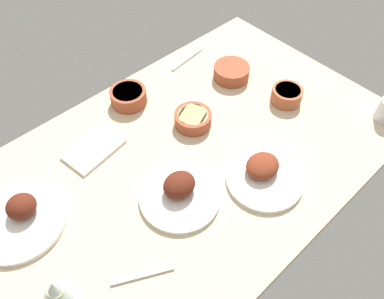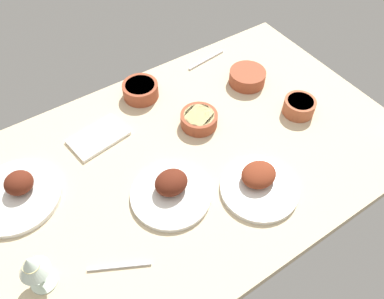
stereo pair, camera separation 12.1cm
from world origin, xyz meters
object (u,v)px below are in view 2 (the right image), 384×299
Objects in this scene: plate_near_viewer at (17,193)px; fork_loose at (120,266)px; plate_far_side at (171,190)px; bowl_cream at (141,90)px; bowl_onions at (247,77)px; bowl_pasta at (199,119)px; plate_center_main at (259,183)px; folded_napkin at (98,137)px; wine_glass at (32,266)px; spoon_loose at (206,60)px; bowl_sauce at (299,106)px.

plate_near_viewer reaches higher than fork_loose.
bowl_cream is (13.22, 42.95, 0.83)cm from plate_far_side.
plate_near_viewer is at bearing -178.52° from bowl_onions.
fork_loose is (-36.43, -54.66, -2.63)cm from bowl_cream.
bowl_pasta is at bearing 61.22° from fork_loose.
bowl_cream is at bearing 83.86° from fork_loose.
bowl_cream is at bearing 19.23° from plate_near_viewer.
plate_center_main is 1.81× the size of bowl_cream.
plate_near_viewer is 1.44× the size of folded_napkin.
plate_near_viewer is at bearing -160.77° from bowl_cream.
fork_loose is (17.87, -7.29, -9.53)cm from wine_glass.
fork_loose is at bearing 179.01° from plate_center_main.
plate_near_viewer is 30.66cm from folded_napkin.
bowl_pasta is at bearing 44.00° from spoon_loose.
folded_napkin is at bearing 49.07° from wine_glass.
fork_loose is 90.17cm from spoon_loose.
bowl_onions reaches higher than bowl_pasta.
bowl_sauce is 57.59cm from bowl_cream.
bowl_pasta is (61.76, -5.70, 0.78)cm from plate_near_viewer.
plate_far_side is 42.03cm from wine_glass.
wine_glass is at bearing -174.78° from bowl_sauce.
plate_near_viewer is at bearing 174.73° from bowl_pasta.
bowl_sauce reaches higher than folded_napkin.
wine_glass reaches higher than plate_center_main.
bowl_sauce reaches higher than fork_loose.
plate_center_main is 46.75cm from fork_loose.
plate_far_side reaches higher than fork_loose.
wine_glass is (-97.13, -8.87, 6.91)cm from bowl_sauce.
wine_glass reaches higher than plate_far_side.
plate_center_main is at bearing 26.55° from fork_loose.
plate_far_side is at bearing -32.74° from plate_near_viewer.
plate_far_side is 1.76× the size of bowl_onions.
bowl_cream reaches higher than bowl_onions.
folded_napkin is at bearing 105.44° from plate_far_side.
bowl_onions is (-5.19, 22.73, -0.17)cm from bowl_sauce.
spoon_loose is at bearing 45.80° from plate_far_side.
bowl_cream reaches higher than bowl_pasta.
plate_far_side is 30.02cm from bowl_pasta.
bowl_onions is 60.14cm from folded_napkin.
wine_glass is at bearing -94.76° from plate_near_viewer.
bowl_cream is at bearing 112.57° from bowl_pasta.
fork_loose is at bearing -146.32° from bowl_pasta.
wine_glass reaches higher than bowl_cream.
bowl_onions is at bearing 28.11° from plate_far_side.
folded_napkin is 1.12× the size of fork_loose.
wine_glass is at bearing -138.90° from bowl_cream.
bowl_sauce reaches higher than spoon_loose.
wine_glass reaches higher than fork_loose.
bowl_cream is 0.78× the size of fork_loose.
plate_center_main is at bearing -152.46° from bowl_sauce.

